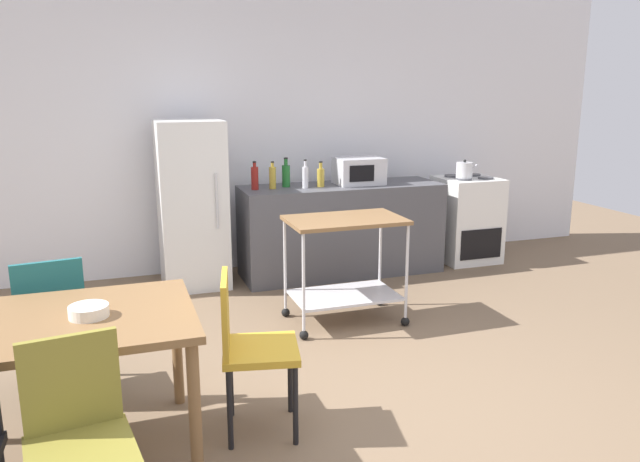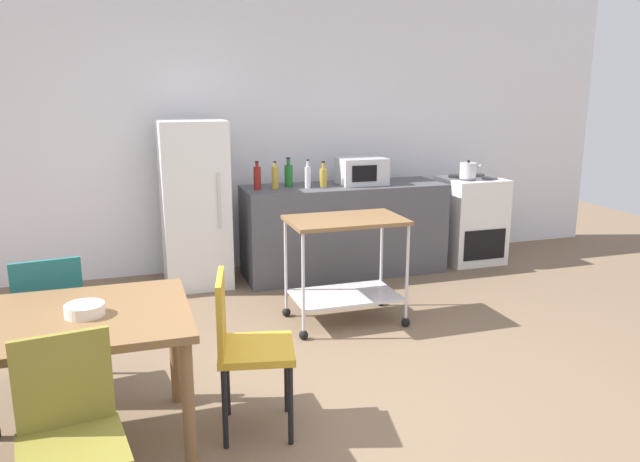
% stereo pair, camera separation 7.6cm
% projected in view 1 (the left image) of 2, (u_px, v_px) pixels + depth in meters
% --- Properties ---
extents(ground_plane, '(12.00, 12.00, 0.00)m').
position_uv_depth(ground_plane, '(355.00, 411.00, 3.60)').
color(ground_plane, brown).
extents(back_wall, '(8.40, 0.12, 2.90)m').
position_uv_depth(back_wall, '(238.00, 127.00, 6.21)').
color(back_wall, white).
rests_on(back_wall, ground_plane).
extents(kitchen_counter, '(2.00, 0.64, 0.90)m').
position_uv_depth(kitchen_counter, '(341.00, 229.00, 6.17)').
color(kitchen_counter, '#4C4C51').
rests_on(kitchen_counter, ground_plane).
extents(dining_table, '(1.50, 0.90, 0.75)m').
position_uv_depth(dining_table, '(37.00, 337.00, 2.97)').
color(dining_table, brown).
rests_on(dining_table, ground_plane).
extents(chair_teal, '(0.45, 0.45, 0.89)m').
position_uv_depth(chair_teal, '(51.00, 317.00, 3.64)').
color(chair_teal, '#1E666B').
rests_on(chair_teal, ground_plane).
extents(chair_mustard, '(0.47, 0.47, 0.89)m').
position_uv_depth(chair_mustard, '(248.00, 342.00, 3.29)').
color(chair_mustard, gold).
rests_on(chair_mustard, ground_plane).
extents(chair_olive, '(0.45, 0.45, 0.89)m').
position_uv_depth(chair_olive, '(78.00, 434.00, 2.42)').
color(chair_olive, olive).
rests_on(chair_olive, ground_plane).
extents(stove_oven, '(0.60, 0.61, 0.92)m').
position_uv_depth(stove_oven, '(466.00, 219.00, 6.64)').
color(stove_oven, white).
rests_on(stove_oven, ground_plane).
extents(refrigerator, '(0.60, 0.63, 1.55)m').
position_uv_depth(refrigerator, '(192.00, 205.00, 5.73)').
color(refrigerator, white).
rests_on(refrigerator, ground_plane).
extents(kitchen_cart, '(0.91, 0.57, 0.85)m').
position_uv_depth(kitchen_cart, '(345.00, 253.00, 4.85)').
color(kitchen_cart, brown).
rests_on(kitchen_cart, ground_plane).
extents(bottle_olive_oil, '(0.07, 0.07, 0.27)m').
position_uv_depth(bottle_olive_oil, '(255.00, 178.00, 5.78)').
color(bottle_olive_oil, maroon).
rests_on(bottle_olive_oil, kitchen_counter).
extents(bottle_sesame_oil, '(0.06, 0.06, 0.26)m').
position_uv_depth(bottle_sesame_oil, '(273.00, 177.00, 5.82)').
color(bottle_sesame_oil, gold).
rests_on(bottle_sesame_oil, kitchen_counter).
extents(bottle_soy_sauce, '(0.08, 0.08, 0.28)m').
position_uv_depth(bottle_soy_sauce, '(286.00, 175.00, 5.93)').
color(bottle_soy_sauce, '#1E6628').
rests_on(bottle_soy_sauce, kitchen_counter).
extents(bottle_sparkling_water, '(0.06, 0.06, 0.27)m').
position_uv_depth(bottle_sparkling_water, '(305.00, 177.00, 5.86)').
color(bottle_sparkling_water, silver).
rests_on(bottle_sparkling_water, kitchen_counter).
extents(bottle_vinegar, '(0.07, 0.07, 0.25)m').
position_uv_depth(bottle_vinegar, '(321.00, 177.00, 5.94)').
color(bottle_vinegar, gold).
rests_on(bottle_vinegar, kitchen_counter).
extents(microwave, '(0.46, 0.35, 0.26)m').
position_uv_depth(microwave, '(359.00, 171.00, 6.10)').
color(microwave, silver).
rests_on(microwave, kitchen_counter).
extents(fruit_bowl, '(0.19, 0.19, 0.06)m').
position_uv_depth(fruit_bowl, '(89.00, 311.00, 3.01)').
color(fruit_bowl, white).
rests_on(fruit_bowl, dining_table).
extents(kettle, '(0.24, 0.17, 0.19)m').
position_uv_depth(kettle, '(464.00, 170.00, 6.39)').
color(kettle, silver).
rests_on(kettle, stove_oven).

